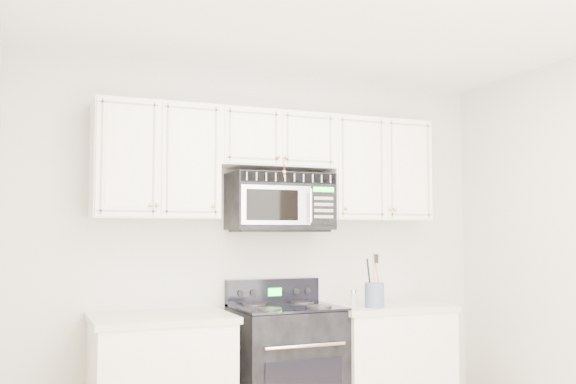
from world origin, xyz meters
TOP-DOWN VIEW (x-y plane):
  - room at (0.00, 0.00)m, footprint 3.51×3.51m
  - base_cabinet_right at (0.80, 1.44)m, footprint 0.86×0.65m
  - range at (0.05, 1.46)m, footprint 0.69×0.63m
  - upper_cabinets at (0.00, 1.58)m, footprint 2.44×0.37m
  - microwave at (0.05, 1.57)m, footprint 0.71×0.41m
  - utensil_crock at (0.63, 1.26)m, footprint 0.13×0.13m
  - shaker_salt at (0.60, 1.30)m, footprint 0.04×0.04m
  - shaker_pepper at (0.55, 1.42)m, footprint 0.05×0.05m

SIDE VIEW (x-z plane):
  - base_cabinet_right at x=0.80m, z-range -0.03..0.89m
  - range at x=0.05m, z-range -0.07..1.03m
  - shaker_salt at x=0.60m, z-range 0.92..1.02m
  - shaker_pepper at x=0.55m, z-range 0.92..1.03m
  - utensil_crock at x=0.63m, z-range 0.83..1.19m
  - room at x=0.00m, z-range 0.00..2.60m
  - microwave at x=0.05m, z-range 1.45..1.84m
  - upper_cabinets at x=0.00m, z-range 1.56..2.31m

